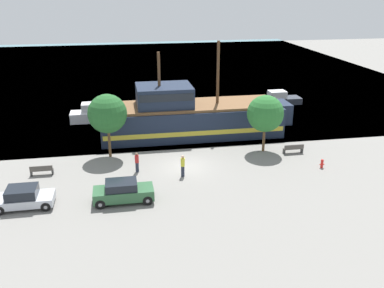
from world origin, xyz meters
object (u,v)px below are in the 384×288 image
(parked_car_curb_mid, at_px, (24,198))
(pedestrian_walking_near, at_px, (183,166))
(pedestrian_walking_far, at_px, (137,162))
(moored_boat_outer, at_px, (96,114))
(pirate_ship, at_px, (189,116))
(fire_hydrant, at_px, (322,163))
(bench_promenade_east, at_px, (293,149))
(bench_promenade_west, at_px, (42,170))
(moored_boat_dockside, at_px, (279,99))
(parked_car_curb_front, at_px, (123,192))

(parked_car_curb_mid, xyz_separation_m, pedestrian_walking_near, (11.42, 3.02, 0.21))
(pedestrian_walking_far, bearing_deg, moored_boat_outer, 104.13)
(pirate_ship, height_order, parked_car_curb_mid, pirate_ship)
(moored_boat_outer, height_order, fire_hydrant, moored_boat_outer)
(pirate_ship, bearing_deg, moored_boat_outer, 145.75)
(fire_hydrant, bearing_deg, bench_promenade_east, 106.62)
(bench_promenade_east, bearing_deg, bench_promenade_west, -177.40)
(pedestrian_walking_far, bearing_deg, moored_boat_dockside, 43.72)
(parked_car_curb_mid, height_order, bench_promenade_east, parked_car_curb_mid)
(bench_promenade_west, bearing_deg, moored_boat_dockside, 33.44)
(fire_hydrant, xyz_separation_m, pedestrian_walking_near, (-11.63, 0.37, 0.50))
(pirate_ship, relative_size, moored_boat_dockside, 3.59)
(bench_promenade_east, bearing_deg, pedestrian_walking_near, -163.50)
(pedestrian_walking_near, relative_size, pedestrian_walking_far, 1.07)
(parked_car_curb_mid, height_order, pedestrian_walking_near, pedestrian_walking_near)
(moored_boat_dockside, bearing_deg, bench_promenade_east, -106.63)
(moored_boat_dockside, distance_m, parked_car_curb_mid, 35.24)
(pirate_ship, bearing_deg, pedestrian_walking_far, -124.44)
(pedestrian_walking_far, bearing_deg, bench_promenade_east, 6.64)
(parked_car_curb_front, distance_m, pedestrian_walking_near, 5.87)
(moored_boat_outer, relative_size, pedestrian_walking_near, 3.22)
(fire_hydrant, relative_size, bench_promenade_east, 0.42)
(parked_car_curb_front, xyz_separation_m, fire_hydrant, (16.38, 3.08, -0.36))
(moored_boat_dockside, bearing_deg, parked_car_curb_front, -131.23)
(bench_promenade_east, relative_size, bench_promenade_west, 1.04)
(pedestrian_walking_far, bearing_deg, parked_car_curb_mid, -150.27)
(moored_boat_dockside, relative_size, pedestrian_walking_near, 2.98)
(moored_boat_dockside, xyz_separation_m, moored_boat_outer, (-22.74, -3.46, 0.16))
(fire_hydrant, bearing_deg, moored_boat_outer, 138.62)
(moored_boat_outer, height_order, parked_car_curb_mid, moored_boat_outer)
(bench_promenade_east, height_order, bench_promenade_west, same)
(moored_boat_dockside, relative_size, parked_car_curb_front, 1.28)
(moored_boat_dockside, height_order, parked_car_curb_mid, moored_boat_dockside)
(fire_hydrant, height_order, bench_promenade_east, bench_promenade_east)
(pedestrian_walking_near, bearing_deg, parked_car_curb_front, -144.04)
(parked_car_curb_mid, relative_size, pedestrian_walking_near, 2.16)
(moored_boat_dockside, xyz_separation_m, fire_hydrant, (-3.90, -20.07, -0.21))
(moored_boat_outer, distance_m, pedestrian_walking_near, 17.77)
(parked_car_curb_front, xyz_separation_m, parked_car_curb_mid, (-6.67, 0.42, -0.06))
(pedestrian_walking_near, bearing_deg, parked_car_curb_mid, -165.18)
(parked_car_curb_mid, bearing_deg, moored_boat_dockside, 40.14)
(pedestrian_walking_near, bearing_deg, fire_hydrant, -1.82)
(moored_boat_dockside, xyz_separation_m, pedestrian_walking_far, (-19.03, -18.20, 0.23))
(moored_boat_outer, height_order, pedestrian_walking_far, moored_boat_outer)
(bench_promenade_west, bearing_deg, pirate_ship, 30.08)
(parked_car_curb_front, distance_m, fire_hydrant, 16.67)
(pirate_ship, xyz_separation_m, parked_car_curb_mid, (-13.62, -12.84, -1.23))
(moored_boat_dockside, bearing_deg, pirate_ship, -143.46)
(bench_promenade_west, bearing_deg, parked_car_curb_front, -41.68)
(parked_car_curb_front, bearing_deg, pirate_ship, 62.34)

